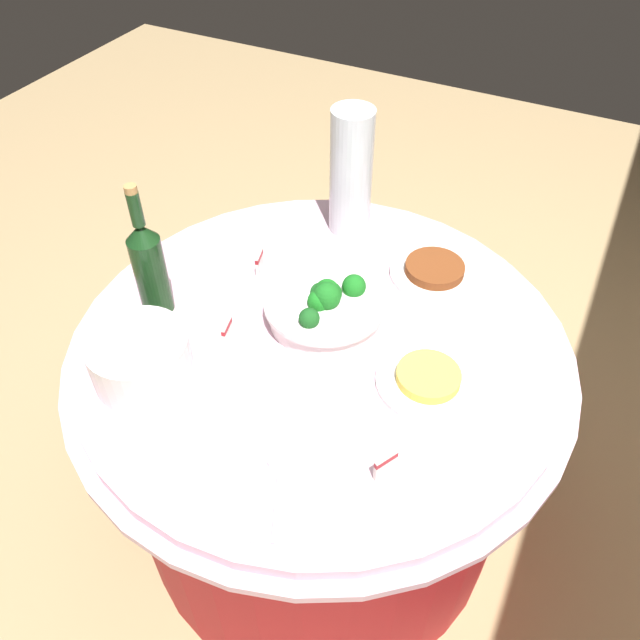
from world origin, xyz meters
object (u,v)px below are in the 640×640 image
Objects in this scene: wine_bottle at (149,265)px; label_placard_front at (386,464)px; decorative_fruit_vase at (351,176)px; label_placard_rear at (259,261)px; food_plate_fried_egg at (428,379)px; label_placard_mid at (227,331)px; food_plate_stir_fry at (434,271)px; serving_tongs at (267,497)px; plate_stack at (141,359)px; broccoli_bowl at (326,306)px.

label_placard_front is at bearing 74.67° from wine_bottle.
label_placard_rear is at bearing -24.55° from decorative_fruit_vase.
food_plate_fried_egg is 0.45m from label_placard_mid.
food_plate_stir_fry is 4.00× the size of label_placard_mid.
wine_bottle is at bearing -105.33° from label_placard_front.
decorative_fruit_vase is at bearing -165.29° from serving_tongs.
plate_stack reaches higher than label_placard_mid.
label_placard_rear is at bearing -165.87° from label_placard_mid.
plate_stack is at bearing -36.54° from food_plate_stir_fry.
label_placard_mid is (0.08, -0.44, 0.02)m from food_plate_fried_egg.
serving_tongs is at bearing 31.62° from label_placard_rear.
broccoli_bowl is 1.27× the size of food_plate_fried_egg.
serving_tongs is 2.98× the size of label_placard_mid.
label_placard_front is at bearing 51.44° from label_placard_rear.
plate_stack is 0.74m from food_plate_stir_fry.
food_plate_fried_egg is at bearing 100.54° from label_placard_mid.
label_placard_mid is at bearing -79.46° from food_plate_fried_egg.
label_placard_front is at bearing 90.89° from plate_stack.
serving_tongs is at bearing -4.82° from food_plate_stir_fry.
label_placard_mid is at bearing -38.59° from food_plate_stir_fry.
plate_stack is at bearing 29.34° from wine_bottle.
wine_bottle is 0.69m from food_plate_stir_fry.
plate_stack reaches higher than food_plate_stir_fry.
decorative_fruit_vase is at bearing -138.45° from food_plate_fried_egg.
plate_stack is 0.42m from label_placard_rear.
serving_tongs is 0.22m from label_placard_front.
label_placard_rear is at bearing -65.87° from food_plate_stir_fry.
broccoli_bowl is at bearing -105.68° from food_plate_fried_egg.
food_plate_stir_fry is at bearing 71.83° from decorative_fruit_vase.
decorative_fruit_vase is (-0.35, -0.10, 0.12)m from broccoli_bowl.
serving_tongs is at bearing -49.93° from label_placard_front.
label_placard_rear is at bearing -148.38° from serving_tongs.
decorative_fruit_vase is at bearing 166.58° from plate_stack.
serving_tongs is at bearing 13.53° from broccoli_bowl.
decorative_fruit_vase is 1.55× the size of food_plate_stir_fry.
plate_stack is at bearing -5.51° from label_placard_rear.
wine_bottle is 6.11× the size of label_placard_mid.
food_plate_stir_fry is at bearing -162.70° from food_plate_fried_egg.
plate_stack reaches higher than label_placard_front.
label_placard_front is (0.24, 0.00, 0.02)m from food_plate_fried_egg.
food_plate_fried_egg is (-0.25, 0.54, -0.04)m from plate_stack.
serving_tongs is 0.42m from food_plate_fried_egg.
wine_bottle is 0.56m from decorative_fruit_vase.
broccoli_bowl is 1.33× the size of plate_stack.
food_plate_fried_egg is at bearing 41.55° from decorative_fruit_vase.
decorative_fruit_vase is (-0.49, 0.27, 0.03)m from wine_bottle.
plate_stack is 0.95× the size of food_plate_fried_egg.
label_placard_front is at bearing 29.73° from decorative_fruit_vase.
label_placard_front is at bearing 41.27° from broccoli_bowl.
label_placard_front is (-0.01, 0.55, -0.02)m from plate_stack.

